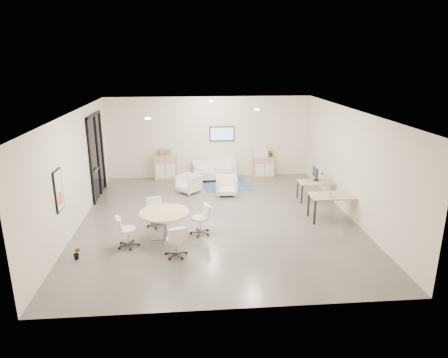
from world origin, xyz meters
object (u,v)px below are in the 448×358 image
Objects in this scene: desk_front at (335,198)px; desk_rear at (317,184)px; loveseat at (214,171)px; sideboard_left at (166,167)px; armchair_left at (189,183)px; armchair_right at (227,185)px; round_table at (165,215)px; sideboard_right at (264,167)px.

desk_rear is at bearing 90.97° from desk_front.
loveseat is 4.31m from desk_rear.
loveseat is (1.90, -0.17, -0.15)m from sideboard_left.
armchair_left is 1.38m from armchair_right.
loveseat is 5.65m from round_table.
round_table is (-0.62, -3.87, 0.35)m from armchair_left.
round_table reaches higher than armchair_left.
loveseat is at bearing -174.62° from sideboard_right.
desk_rear is (1.28, -2.94, 0.18)m from sideboard_right.
round_table is at bearing -150.80° from desk_rear.
sideboard_right is at bearing 56.88° from round_table.
sideboard_right is (3.93, 0.02, -0.07)m from sideboard_left.
sideboard_left is 1.37× the size of armchair_left.
desk_front is at bearing -74.61° from sideboard_right.
armchair_left is 5.19m from desk_front.
round_table reaches higher than armchair_right.
desk_rear is 0.86× the size of desk_front.
sideboard_right reaches higher than desk_rear.
sideboard_right is at bearing 106.62° from desk_front.
sideboard_right is 0.48× the size of loveseat.
armchair_right is 3.10m from desk_rear.
round_table is at bearing -53.61° from armchair_left.
sideboard_right is 2.04m from loveseat.
armchair_left is 4.48m from desk_rear.
armchair_right is at bearing 60.75° from round_table.
sideboard_right is 0.65× the size of desk_rear.
desk_rear is at bearing -66.54° from sideboard_right.
sideboard_left is at bearing -179.68° from sideboard_right.
loveseat is at bearing 128.01° from desk_front.
round_table is at bearing -123.12° from sideboard_right.
armchair_left is 0.96× the size of armchair_right.
desk_front is at bearing 11.31° from round_table.
armchair_right reaches higher than loveseat.
sideboard_left is 6.94m from desk_front.
sideboard_left is at bearing 139.34° from armchair_right.
loveseat is 2.42× the size of armchair_left.
armchair_right is at bearing 165.48° from desk_rear.
sideboard_left is 0.66× the size of desk_front.
round_table reaches higher than desk_rear.
sideboard_left is 3.93m from sideboard_right.
armchair_left is 0.56× the size of desk_rear.
loveseat is at bearing 73.35° from round_table.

